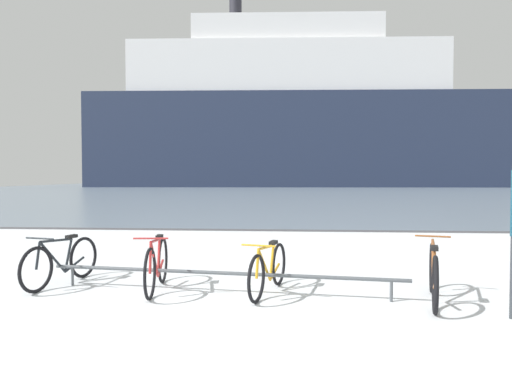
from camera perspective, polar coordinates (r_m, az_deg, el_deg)
The scene contains 7 objects.
ground at distance 57.65m, azimuth 3.18°, elevation 0.40°, with size 80.00×132.00×0.08m.
bike_rack at distance 6.55m, azimuth -4.30°, elevation -9.92°, with size 5.02×0.66×0.31m.
bicycle_0 at distance 7.58m, azimuth -22.70°, elevation -7.87°, with size 0.53×1.63×0.76m.
bicycle_1 at distance 6.79m, azimuth -12.04°, elevation -8.72°, with size 0.46×1.65×0.81m.
bicycle_2 at distance 6.50m, azimuth 1.53°, elevation -9.42°, with size 0.57×1.61×0.74m.
bicycle_3 at distance 6.47m, azimuth 20.88°, elevation -9.36°, with size 0.59×1.71×0.81m.
ferry_ship at distance 67.94m, azimuth 4.61°, elevation 9.05°, with size 59.02×12.46×29.55m.
Camera 1 is at (1.03, -3.71, 1.63)m, focal length 32.72 mm.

